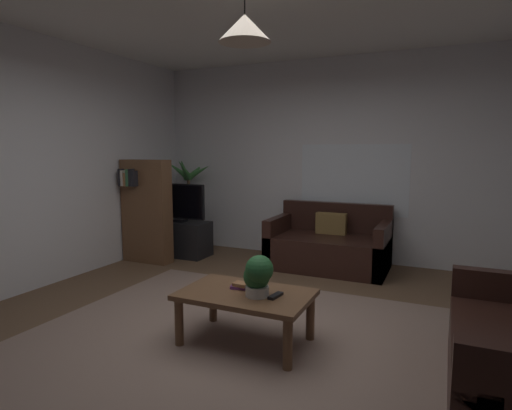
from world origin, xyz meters
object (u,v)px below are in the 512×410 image
remote_on_table_0 (276,296)px  book_on_table_1 (241,284)px  potted_palm_corner (189,209)px  coffee_table (246,300)px  tv_stand (179,238)px  book_on_table_0 (240,287)px  tv (177,202)px  potted_plant_on_table (258,275)px  bookshelf_corner (146,210)px  pendant_lamp (245,28)px  couch_under_window (329,247)px

remote_on_table_0 → book_on_table_1: bearing=176.8°
book_on_table_1 → potted_palm_corner: bearing=130.4°
book_on_table_1 → potted_palm_corner: 3.44m
coffee_table → book_on_table_1: book_on_table_1 is taller
coffee_table → tv_stand: bearing=134.7°
book_on_table_0 → tv: 2.93m
potted_plant_on_table → bookshelf_corner: (-2.45, 1.71, 0.13)m
potted_plant_on_table → pendant_lamp: bearing=159.7°
remote_on_table_0 → potted_palm_corner: size_ratio=0.11×
tv → tv_stand: bearing=90.0°
remote_on_table_0 → tv: bearing=146.4°
remote_on_table_0 → potted_plant_on_table: bearing=-154.3°
tv_stand → bookshelf_corner: bearing=-110.9°
couch_under_window → book_on_table_1: (-0.11, -2.34, 0.18)m
book_on_table_1 → tv_stand: size_ratio=0.13×
tv → remote_on_table_0: bearing=-41.8°
tv_stand → bookshelf_corner: (-0.19, -0.49, 0.47)m
remote_on_table_0 → potted_plant_on_table: (-0.13, -0.04, 0.16)m
potted_palm_corner → pendant_lamp: bearing=-49.3°
book_on_table_0 → tv: size_ratio=0.16×
remote_on_table_0 → bookshelf_corner: bookshelf_corner is taller
coffee_table → tv_stand: size_ratio=1.14×
book_on_table_1 → potted_plant_on_table: potted_plant_on_table is taller
bookshelf_corner → remote_on_table_0: bearing=-33.0°
bookshelf_corner → coffee_table: bearing=-35.7°
potted_plant_on_table → tv: 3.15m
coffee_table → pendant_lamp: bearing=0.0°
tv → couch_under_window: bearing=7.1°
remote_on_table_0 → tv_stand: 3.23m
book_on_table_0 → potted_palm_corner: (-2.22, 2.61, 0.18)m
potted_plant_on_table → tv: (-2.26, 2.18, 0.20)m
bookshelf_corner → couch_under_window: bearing=17.4°
potted_palm_corner → potted_plant_on_table: bearing=-48.3°
potted_palm_corner → remote_on_table_0: bearing=-46.4°
couch_under_window → tv_stand: 2.18m
tv → potted_plant_on_table: bearing=-43.9°
couch_under_window → tv: bearing=-172.9°
tv → pendant_lamp: pendant_lamp is taller
couch_under_window → pendant_lamp: size_ratio=3.18×
book_on_table_0 → bookshelf_corner: bookshelf_corner is taller
book_on_table_0 → pendant_lamp: bearing=-37.5°
book_on_table_0 → couch_under_window: bearing=87.1°
couch_under_window → coffee_table: 2.40m
remote_on_table_0 → tv_stand: bearing=146.1°
book_on_table_1 → potted_plant_on_table: (0.20, -0.11, 0.13)m
tv → book_on_table_1: bearing=-45.1°
couch_under_window → potted_palm_corner: bearing=173.3°
couch_under_window → bookshelf_corner: 2.51m
book_on_table_0 → remote_on_table_0: size_ratio=0.91×
book_on_table_1 → coffee_table: bearing=-40.0°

